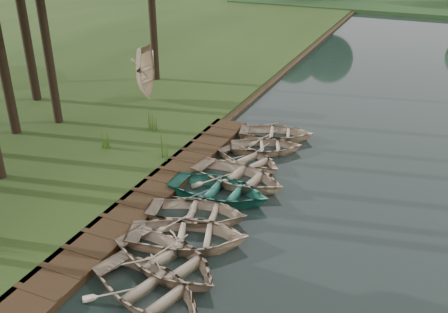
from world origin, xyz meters
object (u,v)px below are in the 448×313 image
at_px(rowboat_2, 188,234).
at_px(stored_rowboat, 148,94).
at_px(rowboat_0, 148,287).
at_px(rowboat_1, 167,257).
at_px(boardwalk, 150,196).

relative_size(rowboat_2, stored_rowboat, 1.29).
bearing_deg(rowboat_0, rowboat_1, 24.22).
relative_size(boardwalk, rowboat_2, 4.03).
bearing_deg(boardwalk, rowboat_2, -36.91).
bearing_deg(rowboat_1, stored_rowboat, 52.82).
bearing_deg(rowboat_2, stored_rowboat, 17.58).
xyz_separation_m(boardwalk, rowboat_0, (2.85, -4.72, 0.30)).
bearing_deg(rowboat_2, rowboat_1, 160.12).
xyz_separation_m(rowboat_0, rowboat_1, (-0.18, 1.36, 0.01)).
xyz_separation_m(rowboat_1, stored_rowboat, (-8.32, 12.47, 0.16)).
distance_m(boardwalk, rowboat_0, 5.52).
bearing_deg(rowboat_0, stored_rowboat, 48.26).
bearing_deg(rowboat_2, rowboat_0, 164.25).
xyz_separation_m(rowboat_0, rowboat_2, (-0.17, 2.70, 0.01)).
height_order(boardwalk, rowboat_2, rowboat_2).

